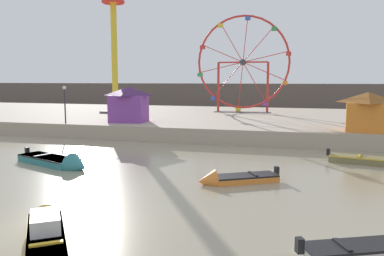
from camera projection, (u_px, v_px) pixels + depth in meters
name	position (u px, v px, depth m)	size (l,w,h in m)	color
ground_plane	(66.00, 226.00, 13.85)	(240.00, 240.00, 0.00)	gray
quay_promenade	(226.00, 120.00, 43.50)	(110.00, 25.42, 1.24)	tan
distant_town_skyline	(254.00, 96.00, 70.52)	(140.00, 3.00, 4.40)	#564C47
motorboat_teal_painted	(60.00, 162.00, 23.39)	(5.92, 3.40, 1.39)	teal
motorboat_mustard_yellow	(46.00, 232.00, 12.47)	(4.48, 5.51, 1.28)	gold
motorboat_white_red_stripe	(377.00, 248.00, 11.56)	(4.20, 2.66, 1.00)	silver
motorboat_orange_hull	(231.00, 179.00, 19.64)	(4.14, 3.03, 1.08)	orange
ferris_wheel_red_frame	(243.00, 64.00, 45.92)	(10.97, 1.20, 11.40)	red
drop_tower_yellow_tower	(114.00, 41.00, 45.21)	(2.80, 2.80, 16.44)	gold
carnival_booth_purple_stall	(129.00, 104.00, 36.13)	(3.68, 3.09, 3.25)	purple
carnival_booth_orange_canopy	(367.00, 111.00, 29.86)	(3.67, 3.85, 2.98)	orange
promenade_lamp_near	(65.00, 98.00, 34.92)	(0.32, 0.32, 3.35)	#2D2D33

